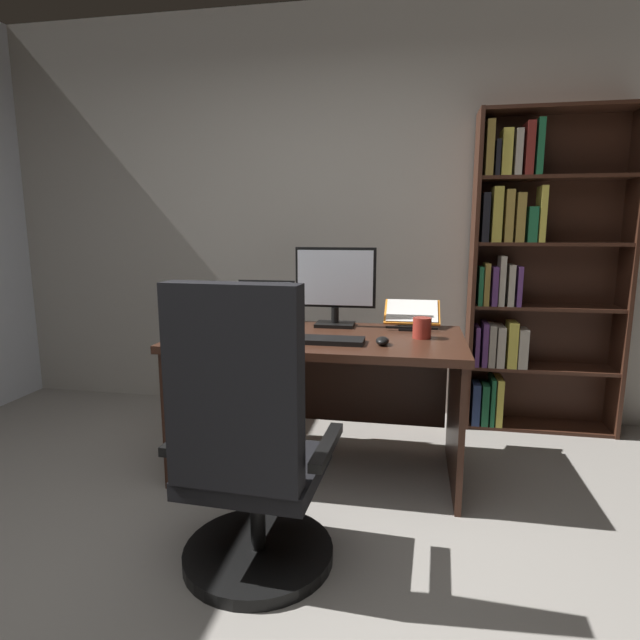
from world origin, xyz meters
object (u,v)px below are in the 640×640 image
at_px(keyboard, 322,340).
at_px(notepad, 273,334).
at_px(open_binder, 220,338).
at_px(desk, 322,370).
at_px(bookshelf, 528,273).
at_px(office_chair, 247,457).
at_px(laptop, 261,315).
at_px(reading_stand_with_book, 412,314).
at_px(monitor, 335,287).
at_px(computer_mouse, 382,341).
at_px(pen, 277,333).
at_px(coffee_mug, 422,328).

height_order(keyboard, notepad, keyboard).
bearing_deg(open_binder, desk, 41.46).
height_order(bookshelf, notepad, bookshelf).
xyz_separation_m(office_chair, notepad, (-0.14, 0.87, 0.28)).
relative_size(laptop, reading_stand_with_book, 1.13).
xyz_separation_m(monitor, notepad, (-0.28, -0.32, -0.22)).
bearing_deg(monitor, laptop, 179.47).
xyz_separation_m(bookshelf, keyboard, (-1.16, -1.02, -0.26)).
distance_m(laptop, notepad, 0.37).
height_order(computer_mouse, open_binder, computer_mouse).
bearing_deg(desk, reading_stand_with_book, 27.99).
height_order(notepad, pen, pen).
bearing_deg(office_chair, laptop, 106.99).
xyz_separation_m(bookshelf, coffee_mug, (-0.67, -0.83, -0.22)).
height_order(desk, open_binder, open_binder).
bearing_deg(keyboard, laptop, 135.09).
height_order(monitor, coffee_mug, monitor).
bearing_deg(pen, open_binder, -145.79).
height_order(computer_mouse, notepad, computer_mouse).
bearing_deg(notepad, keyboard, -23.18).
xyz_separation_m(monitor, computer_mouse, (0.30, -0.44, -0.21)).
bearing_deg(open_binder, pen, 43.49).
distance_m(computer_mouse, reading_stand_with_book, 0.52).
bearing_deg(reading_stand_with_book, monitor, -172.20).
bearing_deg(bookshelf, keyboard, -138.62).
distance_m(open_binder, pen, 0.30).
xyz_separation_m(keyboard, coffee_mug, (0.49, 0.19, 0.04)).
bearing_deg(monitor, pen, -129.25).
bearing_deg(bookshelf, pen, -147.62).
distance_m(computer_mouse, notepad, 0.59).
xyz_separation_m(reading_stand_with_book, notepad, (-0.72, -0.38, -0.07)).
distance_m(reading_stand_with_book, open_binder, 1.10).
relative_size(bookshelf, open_binder, 3.93).
bearing_deg(bookshelf, desk, -147.16).
bearing_deg(notepad, pen, 0.00).
distance_m(desk, reading_stand_with_book, 0.61).
distance_m(office_chair, computer_mouse, 0.92).
bearing_deg(keyboard, pen, 155.25).
bearing_deg(computer_mouse, monitor, 124.28).
xyz_separation_m(reading_stand_with_book, coffee_mug, (0.05, -0.31, -0.02)).
height_order(open_binder, pen, open_binder).
height_order(bookshelf, keyboard, bookshelf).
relative_size(computer_mouse, open_binder, 0.20).
xyz_separation_m(office_chair, open_binder, (-0.37, 0.70, 0.28)).
relative_size(desk, notepad, 7.17).
relative_size(office_chair, computer_mouse, 10.92).
bearing_deg(pen, notepad, 180.00).
xyz_separation_m(office_chair, computer_mouse, (0.44, 0.75, 0.29)).
bearing_deg(pen, monitor, 50.75).
bearing_deg(bookshelf, office_chair, -126.37).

